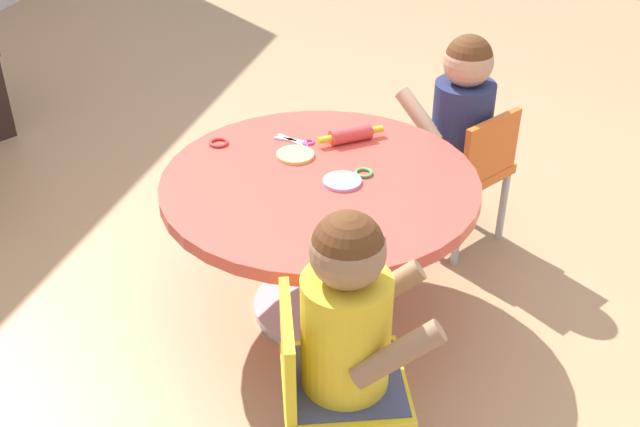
% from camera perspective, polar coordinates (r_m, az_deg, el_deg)
% --- Properties ---
extents(ground_plane, '(10.00, 10.00, 0.00)m').
position_cam_1_polar(ground_plane, '(2.61, -0.00, -6.96)').
color(ground_plane, tan).
extents(craft_table, '(0.96, 0.96, 0.50)m').
position_cam_1_polar(craft_table, '(2.38, -0.00, 0.34)').
color(craft_table, silver).
rests_on(craft_table, ground).
extents(child_chair_left, '(0.39, 0.39, 0.54)m').
position_cam_1_polar(child_chair_left, '(1.91, 0.76, -12.48)').
color(child_chair_left, '#B7B7BC').
rests_on(child_chair_left, ground).
extents(seated_child_left, '(0.37, 0.42, 0.51)m').
position_cam_1_polar(seated_child_left, '(1.76, 2.11, -7.17)').
color(seated_child_left, '#3F4772').
rests_on(seated_child_left, ground).
extents(child_chair_right, '(0.42, 0.42, 0.54)m').
position_cam_1_polar(child_chair_right, '(2.82, 10.61, 3.31)').
color(child_chair_right, '#B7B7BC').
rests_on(child_chair_right, ground).
extents(seated_child_right, '(0.41, 0.44, 0.51)m').
position_cam_1_polar(seated_child_right, '(2.75, 10.44, 7.75)').
color(seated_child_right, '#3F4772').
rests_on(seated_child_right, ground).
extents(rolling_pin, '(0.16, 0.19, 0.05)m').
position_cam_1_polar(rolling_pin, '(2.53, 2.28, 5.83)').
color(rolling_pin, '#D83F3F').
rests_on(rolling_pin, craft_table).
extents(craft_scissors, '(0.09, 0.14, 0.01)m').
position_cam_1_polar(craft_scissors, '(2.52, -1.55, 5.26)').
color(craft_scissors, silver).
rests_on(craft_scissors, craft_table).
extents(playdough_blob_0, '(0.12, 0.12, 0.01)m').
position_cam_1_polar(playdough_blob_0, '(2.44, -1.83, 4.34)').
color(playdough_blob_0, '#F2CC72').
rests_on(playdough_blob_0, craft_table).
extents(playdough_blob_1, '(0.12, 0.12, 0.01)m').
position_cam_1_polar(playdough_blob_1, '(2.30, 1.65, 2.38)').
color(playdough_blob_1, '#CC99E5').
rests_on(playdough_blob_1, craft_table).
extents(cookie_cutter_0, '(0.06, 0.06, 0.01)m').
position_cam_1_polar(cookie_cutter_0, '(2.35, 3.23, 3.01)').
color(cookie_cutter_0, '#4CB259').
rests_on(cookie_cutter_0, craft_table).
extents(cookie_cutter_1, '(0.06, 0.06, 0.01)m').
position_cam_1_polar(cookie_cutter_1, '(2.54, -7.46, 5.19)').
color(cookie_cutter_1, red).
rests_on(cookie_cutter_1, craft_table).
extents(cookie_cutter_2, '(0.06, 0.06, 0.01)m').
position_cam_1_polar(cookie_cutter_2, '(2.06, 4.01, -1.72)').
color(cookie_cutter_2, '#3F99D8').
rests_on(cookie_cutter_2, craft_table).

